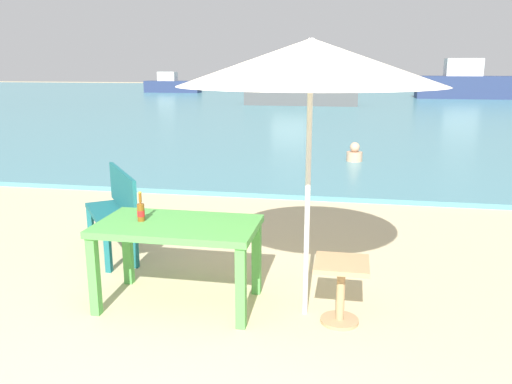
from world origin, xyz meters
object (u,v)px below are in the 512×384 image
Objects in this scene: side_table_wood at (341,283)px; boat_cargo_ship at (172,85)px; boat_barge at (471,84)px; swimmer_person at (354,154)px; boat_sailboat at (300,90)px; beer_bottle_amber at (141,211)px; picnic_table_green at (178,235)px; bench_teal_center at (116,207)px; patio_umbrella at (311,63)px.

boat_cargo_ship reaches higher than side_table_wood.
boat_cargo_ship is 20.98m from boat_barge.
swimmer_person is 16.35m from boat_sailboat.
picnic_table_green is at bearing 0.45° from beer_bottle_amber.
bench_teal_center is (-0.80, 1.13, -0.31)m from beer_bottle_amber.
side_table_wood is at bearing -68.21° from boat_cargo_ship.
beer_bottle_amber is 0.23× the size of bench_teal_center.
boat_cargo_ship is (-11.12, 33.00, 0.09)m from bench_teal_center.
boat_barge reaches higher than picnic_table_green.
picnic_table_green is 7.32m from swimmer_person.
patio_umbrella is 0.55× the size of boat_cargo_ship.
picnic_table_green is at bearing -44.96° from bench_teal_center.
bench_teal_center is (-1.13, 1.13, -0.11)m from picnic_table_green.
side_table_wood is 7.25m from swimmer_person.
boat_cargo_ship is (-13.68, 34.23, 0.28)m from side_table_wood.
boat_cargo_ship is at bearing 109.75° from picnic_table_green.
boat_barge is at bearing -9.62° from boat_cargo_ship.
patio_umbrella reaches higher than bench_teal_center.
boat_cargo_ship is at bearing 134.92° from boat_sailboat.
beer_bottle_amber is 0.12× the size of patio_umbrella.
swimmer_person is (0.38, 7.14, -1.88)m from patio_umbrella.
boat_cargo_ship is at bearing 170.38° from boat_barge.
boat_cargo_ship is at bearing 108.63° from bench_teal_center.
beer_bottle_amber is at bearing -54.80° from bench_teal_center.
boat_barge reaches higher than bench_teal_center.
boat_sailboat is at bearing 100.20° from swimmer_person.
beer_bottle_amber is at bearing -179.55° from picnic_table_green.
beer_bottle_amber reaches higher than bench_teal_center.
boat_sailboat reaches higher than bench_teal_center.
patio_umbrella is 2.97m from bench_teal_center.
beer_bottle_amber is 0.04× the size of boat_barge.
picnic_table_green reaches higher than swimmer_person.
boat_cargo_ship reaches higher than picnic_table_green.
boat_sailboat reaches higher than swimmer_person.
swimmer_person is 0.06× the size of boat_barge.
patio_umbrella is 23.39m from boat_sailboat.
patio_umbrella is (1.13, 0.01, 1.47)m from picnic_table_green.
boat_barge is at bearing 77.17° from side_table_wood.
beer_bottle_amber is 23.26m from boat_sailboat.
beer_bottle_amber reaches higher than picnic_table_green.
boat_sailboat is (-2.51, 23.22, -1.28)m from patio_umbrella.
beer_bottle_amber is 0.65× the size of swimmer_person.
patio_umbrella is at bearing -83.82° from boat_sailboat.
side_table_wood is at bearing -3.81° from picnic_table_green.
patio_umbrella is 0.34× the size of boat_barge.
boat_cargo_ship is at bearing 111.79° from side_table_wood.
bench_teal_center is 0.20× the size of boat_sailboat.
patio_umbrella is at bearing -93.04° from swimmer_person.
beer_bottle_amber is 7.41m from swimmer_person.
boat_barge is at bearing 76.59° from patio_umbrella.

